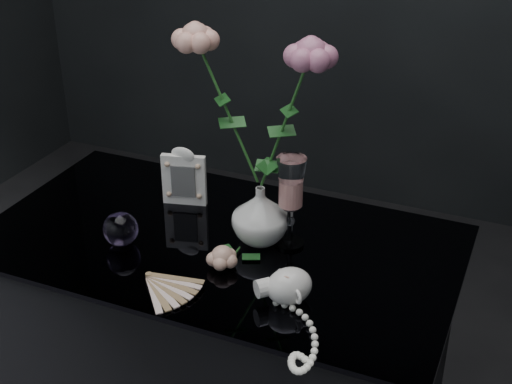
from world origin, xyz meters
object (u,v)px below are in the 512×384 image
at_px(vase, 260,215).
at_px(wine_glass, 290,203).
at_px(loose_rose, 222,257).
at_px(pearl_jar, 289,285).
at_px(paperweight, 121,229).
at_px(picture_frame, 184,176).

bearing_deg(vase, wine_glass, 8.64).
bearing_deg(loose_rose, wine_glass, 61.14).
bearing_deg(vase, pearl_jar, -52.87).
height_order(vase, paperweight, vase).
bearing_deg(paperweight, loose_rose, 1.59).
bearing_deg(loose_rose, vase, 82.55).
bearing_deg(pearl_jar, wine_glass, 154.61).
relative_size(picture_frame, paperweight, 1.93).
bearing_deg(vase, picture_frame, 159.93).
bearing_deg(picture_frame, vase, -34.23).
xyz_separation_m(paperweight, loose_rose, (0.24, 0.01, -0.01)).
xyz_separation_m(vase, pearl_jar, (0.14, -0.18, -0.03)).
bearing_deg(wine_glass, loose_rose, -125.26).
bearing_deg(picture_frame, pearl_jar, -49.89).
bearing_deg(picture_frame, wine_glass, -28.30).
bearing_deg(wine_glass, picture_frame, 165.87).
distance_m(picture_frame, pearl_jar, 0.46).
relative_size(paperweight, pearl_jar, 0.29).
xyz_separation_m(wine_glass, paperweight, (-0.34, -0.14, -0.07)).
distance_m(paperweight, loose_rose, 0.24).
height_order(wine_glass, picture_frame, wine_glass).
bearing_deg(wine_glass, vase, -171.36).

